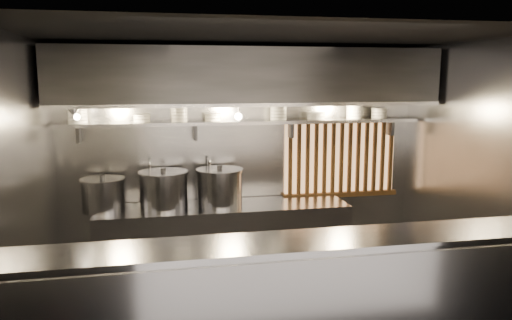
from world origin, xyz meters
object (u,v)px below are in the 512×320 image
object	(u,v)px
stock_pot_mid	(164,190)
pendant_bulb	(238,116)
heat_lamp	(74,111)
stock_pot_left	(103,194)
stock_pot_right	(220,187)

from	to	relation	value
stock_pot_mid	pendant_bulb	bearing A→B (deg)	2.78
heat_lamp	stock_pot_left	distance (m)	1.05
stock_pot_left	stock_pot_right	bearing A→B (deg)	-0.19
heat_lamp	stock_pot_right	world-z (taller)	heat_lamp
stock_pot_left	stock_pot_mid	bearing A→B (deg)	-0.71
heat_lamp	stock_pot_left	xyz separation A→B (m)	(0.21, 0.31, -0.98)
stock_pot_mid	stock_pot_right	size ratio (longest dim) A/B	1.16
pendant_bulb	stock_pot_left	world-z (taller)	pendant_bulb
heat_lamp	stock_pot_left	bearing A→B (deg)	55.69
stock_pot_left	stock_pot_right	size ratio (longest dim) A/B	0.87
pendant_bulb	stock_pot_right	size ratio (longest dim) A/B	0.30
stock_pot_mid	stock_pot_right	bearing A→B (deg)	0.35
pendant_bulb	stock_pot_mid	world-z (taller)	pendant_bulb
stock_pot_left	pendant_bulb	bearing A→B (deg)	1.27
stock_pot_left	stock_pot_mid	size ratio (longest dim) A/B	0.75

